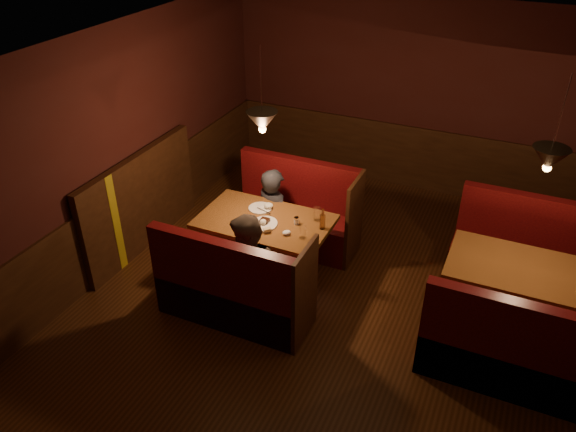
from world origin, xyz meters
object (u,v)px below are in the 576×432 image
at_px(main_bench_far, 297,218).
at_px(diner_a, 274,200).
at_px(main_bench_near, 233,295).
at_px(diner_b, 248,253).
at_px(second_bench_far, 521,259).
at_px(second_bench_near, 506,355).
at_px(second_table, 516,283).
at_px(main_table, 266,233).

relative_size(main_bench_far, diner_a, 1.10).
xyz_separation_m(main_bench_near, diner_a, (-0.18, 1.42, 0.41)).
distance_m(main_bench_near, diner_b, 0.49).
xyz_separation_m(main_bench_far, second_bench_far, (2.81, 0.25, -0.01)).
height_order(second_bench_far, diner_a, diner_a).
bearing_deg(second_bench_far, diner_b, -147.32).
bearing_deg(diner_a, second_bench_near, -177.99).
bearing_deg(second_table, diner_a, 174.57).
relative_size(second_bench_near, diner_b, 1.02).
bearing_deg(main_bench_near, second_table, 22.34).
bearing_deg(main_bench_near, main_bench_far, 90.00).
bearing_deg(second_bench_near, main_bench_far, 152.40).
relative_size(main_bench_far, second_table, 1.18).
relative_size(second_table, diner_b, 0.92).
bearing_deg(diner_a, second_table, -162.50).
bearing_deg(main_bench_far, main_table, -91.14).
xyz_separation_m(second_table, second_bench_near, (0.03, -0.86, -0.24)).
bearing_deg(second_table, main_table, -174.59).
distance_m(main_table, second_bench_far, 3.06).
distance_m(main_bench_near, second_bench_far, 3.45).
relative_size(main_bench_far, second_bench_far, 1.06).
distance_m(main_bench_near, diner_a, 1.49).
relative_size(main_table, diner_a, 1.00).
distance_m(main_bench_near, second_table, 3.01).
bearing_deg(second_bench_far, diner_a, -169.01).
xyz_separation_m(second_bench_far, second_bench_near, (0.00, -1.72, 0.00)).
xyz_separation_m(main_bench_far, main_bench_near, (0.00, -1.75, 0.00)).
relative_size(main_table, second_table, 1.07).
distance_m(second_table, diner_b, 2.85).
relative_size(main_bench_near, diner_b, 1.09).
relative_size(second_bench_far, diner_a, 1.03).
xyz_separation_m(main_table, diner_a, (-0.16, 0.55, 0.14)).
bearing_deg(main_table, main_bench_near, -88.87).
height_order(main_bench_far, second_bench_near, main_bench_far).
distance_m(main_table, main_bench_far, 0.91).
xyz_separation_m(main_bench_far, diner_a, (-0.18, -0.33, 0.41)).
bearing_deg(second_bench_near, second_table, 92.20).
relative_size(main_bench_near, second_bench_near, 1.06).
relative_size(main_table, main_bench_far, 0.91).
bearing_deg(main_bench_far, diner_b, -87.05).
bearing_deg(second_bench_far, main_bench_far, -174.85).
distance_m(diner_a, diner_b, 1.20).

